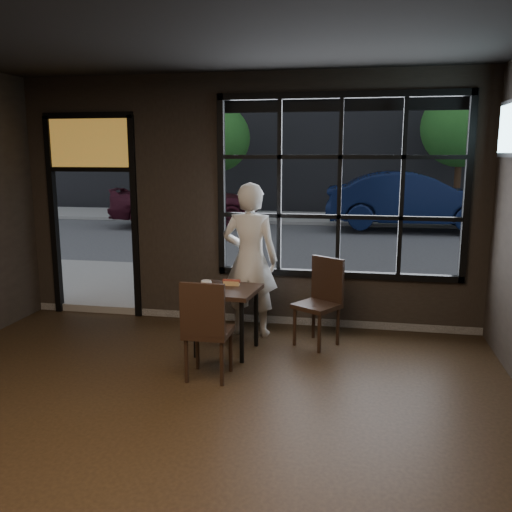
% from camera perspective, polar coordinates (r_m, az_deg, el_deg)
% --- Properties ---
extents(floor, '(6.00, 7.00, 0.02)m').
position_cam_1_polar(floor, '(4.23, -11.83, -21.22)').
color(floor, black).
rests_on(floor, ground).
extents(window_frame, '(3.06, 0.12, 2.28)m').
position_cam_1_polar(window_frame, '(6.80, 8.78, 7.17)').
color(window_frame, black).
rests_on(window_frame, ground).
extents(stained_transom, '(1.20, 0.06, 0.70)m').
position_cam_1_polar(stained_transom, '(7.66, -17.10, 11.33)').
color(stained_transom, orange).
rests_on(stained_transom, ground).
extents(street_asphalt, '(60.00, 41.00, 0.04)m').
position_cam_1_polar(street_asphalt, '(27.42, 7.85, 6.01)').
color(street_asphalt, '#545456').
rests_on(street_asphalt, ground).
extents(building_across, '(28.00, 12.00, 15.00)m').
position_cam_1_polar(building_across, '(26.85, 8.16, 22.03)').
color(building_across, '#5B5956').
rests_on(building_across, ground).
extents(cafe_table, '(0.75, 0.75, 0.74)m').
position_cam_1_polar(cafe_table, '(6.13, -3.11, -6.74)').
color(cafe_table, black).
rests_on(cafe_table, floor).
extents(chair_near, '(0.44, 0.44, 1.02)m').
position_cam_1_polar(chair_near, '(5.42, -5.01, -7.60)').
color(chair_near, black).
rests_on(chair_near, floor).
extents(chair_window, '(0.61, 0.61, 1.02)m').
position_cam_1_polar(chair_window, '(6.32, 6.41, -4.93)').
color(chair_window, black).
rests_on(chair_window, floor).
extents(man, '(0.71, 0.48, 1.88)m').
position_cam_1_polar(man, '(6.58, -0.62, -0.40)').
color(man, silver).
rests_on(man, floor).
extents(hotdog, '(0.20, 0.08, 0.06)m').
position_cam_1_polar(hotdog, '(6.15, -2.59, -2.83)').
color(hotdog, tan).
rests_on(hotdog, cafe_table).
extents(cup, '(0.13, 0.13, 0.10)m').
position_cam_1_polar(cup, '(6.00, -5.26, -3.03)').
color(cup, silver).
rests_on(cup, cafe_table).
extents(navy_car, '(4.91, 1.86, 1.60)m').
position_cam_1_polar(navy_car, '(16.10, 16.14, 5.68)').
color(navy_car, black).
rests_on(navy_car, street_asphalt).
extents(maroon_car, '(4.70, 2.65, 1.51)m').
position_cam_1_polar(maroon_car, '(16.66, -7.50, 6.01)').
color(maroon_car, '#3E111D').
rests_on(maroon_car, street_asphalt).
extents(tree_left, '(2.25, 2.25, 3.83)m').
position_cam_1_polar(tree_left, '(18.64, -4.16, 12.25)').
color(tree_left, '#332114').
rests_on(tree_left, street_asphalt).
extents(tree_right, '(2.50, 2.50, 4.26)m').
position_cam_1_polar(tree_right, '(18.71, 20.77, 12.52)').
color(tree_right, '#332114').
rests_on(tree_right, street_asphalt).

